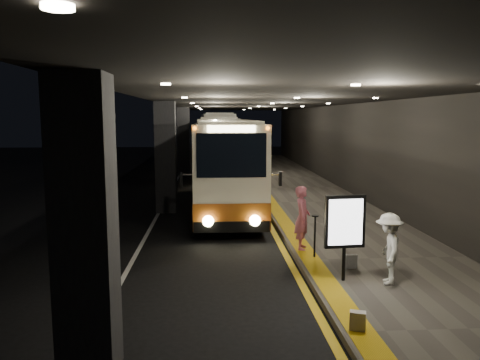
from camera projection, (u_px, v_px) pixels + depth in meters
name	position (u px, v px, depth m)	size (l,w,h in m)	color
ground	(202.00, 236.00, 15.01)	(90.00, 90.00, 0.00)	black
lane_line_white	(162.00, 207.00, 19.84)	(0.12, 50.00, 0.01)	silver
kerb_stripe_yellow	(259.00, 206.00, 20.09)	(0.18, 50.00, 0.01)	gold
sidewalk	(314.00, 203.00, 20.23)	(4.50, 50.00, 0.15)	#514C44
tactile_strip	(271.00, 202.00, 20.10)	(0.50, 50.00, 0.01)	gold
terminal_wall	(368.00, 135.00, 19.97)	(0.10, 50.00, 6.00)	black
support_columns	(166.00, 157.00, 18.58)	(0.80, 24.80, 4.40)	black
canopy	(263.00, 97.00, 19.48)	(9.00, 50.00, 0.40)	black
coach_main	(226.00, 167.00, 19.42)	(2.39, 11.45, 3.56)	beige
coach_second	(222.00, 147.00, 31.77)	(3.03, 11.78, 3.67)	beige
coach_third	(217.00, 136.00, 44.57)	(3.15, 12.89, 4.02)	beige
passenger_boarding	(302.00, 218.00, 12.86)	(0.64, 0.42, 1.77)	#BF596A
passenger_waiting_white	(389.00, 248.00, 10.21)	(1.02, 0.47, 1.58)	silver
bag_polka	(351.00, 261.00, 11.31)	(0.28, 0.12, 0.34)	black
bag_plain	(358.00, 321.00, 8.01)	(0.27, 0.16, 0.34)	silver
info_sign	(345.00, 223.00, 10.32)	(0.92, 0.20, 1.94)	black
stanchion_post	(315.00, 237.00, 12.14)	(0.05, 0.05, 1.11)	black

